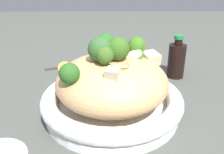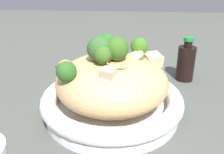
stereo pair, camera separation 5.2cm
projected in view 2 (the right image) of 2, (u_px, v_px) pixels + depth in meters
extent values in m
plane|color=#484B45|center=(112.00, 113.00, 0.56)|extent=(3.00, 3.00, 0.00)
cylinder|color=white|center=(112.00, 109.00, 0.55)|extent=(0.29, 0.29, 0.02)
torus|color=white|center=(112.00, 98.00, 0.54)|extent=(0.31, 0.31, 0.03)
ellipsoid|color=tan|center=(112.00, 82.00, 0.52)|extent=(0.24, 0.24, 0.11)
torus|color=tan|center=(108.00, 70.00, 0.48)|extent=(0.07, 0.07, 0.03)
torus|color=tan|center=(117.00, 63.00, 0.47)|extent=(0.05, 0.05, 0.01)
cone|color=#97B672|center=(139.00, 57.00, 0.55)|extent=(0.02, 0.02, 0.02)
sphere|color=#3C6D1F|center=(139.00, 46.00, 0.54)|extent=(0.05, 0.05, 0.04)
cone|color=#9DBD78|center=(67.00, 81.00, 0.46)|extent=(0.02, 0.02, 0.01)
sphere|color=#2A5D21|center=(66.00, 72.00, 0.45)|extent=(0.05, 0.05, 0.04)
cone|color=#9ABF70|center=(103.00, 65.00, 0.47)|extent=(0.02, 0.02, 0.02)
sphere|color=#3B6120|center=(103.00, 55.00, 0.46)|extent=(0.04, 0.04, 0.03)
cone|color=#9CC07A|center=(107.00, 54.00, 0.53)|extent=(0.03, 0.03, 0.01)
sphere|color=#286424|center=(107.00, 44.00, 0.52)|extent=(0.06, 0.06, 0.04)
cone|color=#9CB871|center=(117.00, 61.00, 0.49)|extent=(0.02, 0.02, 0.02)
sphere|color=#37611F|center=(117.00, 49.00, 0.48)|extent=(0.07, 0.07, 0.05)
cone|color=#98C075|center=(100.00, 61.00, 0.49)|extent=(0.03, 0.02, 0.02)
sphere|color=#315E2C|center=(99.00, 49.00, 0.48)|extent=(0.06, 0.06, 0.05)
cone|color=#A4BB74|center=(102.00, 60.00, 0.50)|extent=(0.02, 0.02, 0.02)
sphere|color=#366125|center=(102.00, 49.00, 0.49)|extent=(0.04, 0.04, 0.04)
cylinder|color=orange|center=(66.00, 67.00, 0.51)|extent=(0.03, 0.04, 0.03)
cylinder|color=orange|center=(109.00, 53.00, 0.52)|extent=(0.04, 0.04, 0.02)
cylinder|color=orange|center=(101.00, 52.00, 0.59)|extent=(0.03, 0.03, 0.02)
cylinder|color=beige|center=(115.00, 51.00, 0.56)|extent=(0.03, 0.04, 0.03)
torus|color=#316631|center=(115.00, 51.00, 0.56)|extent=(0.04, 0.05, 0.04)
cylinder|color=beige|center=(100.00, 52.00, 0.53)|extent=(0.04, 0.04, 0.03)
torus|color=#3A622D|center=(100.00, 52.00, 0.53)|extent=(0.05, 0.04, 0.04)
cylinder|color=beige|center=(136.00, 56.00, 0.52)|extent=(0.05, 0.05, 0.02)
torus|color=#37682A|center=(136.00, 56.00, 0.52)|extent=(0.05, 0.05, 0.02)
cube|color=beige|center=(109.00, 73.00, 0.44)|extent=(0.03, 0.03, 0.02)
cube|color=#D1B790|center=(153.00, 59.00, 0.54)|extent=(0.05, 0.05, 0.03)
cube|color=#D1B291|center=(114.00, 52.00, 0.52)|extent=(0.03, 0.03, 0.02)
cube|color=#CFBC88|center=(101.00, 53.00, 0.51)|extent=(0.04, 0.04, 0.03)
cylinder|color=black|center=(186.00, 64.00, 0.71)|extent=(0.05, 0.05, 0.10)
cylinder|color=black|center=(188.00, 44.00, 0.68)|extent=(0.02, 0.02, 0.02)
cylinder|color=#1E7F38|center=(189.00, 39.00, 0.68)|extent=(0.03, 0.03, 0.01)
cylinder|color=black|center=(88.00, 63.00, 0.84)|extent=(0.08, 0.21, 0.01)
cylinder|color=black|center=(89.00, 64.00, 0.83)|extent=(0.08, 0.21, 0.01)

